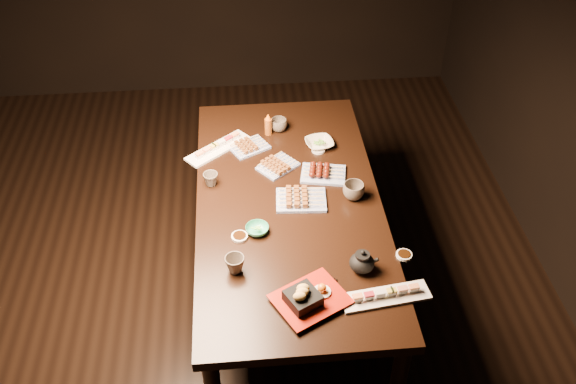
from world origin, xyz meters
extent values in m
plane|color=black|center=(0.00, 0.00, 0.00)|extent=(5.00, 5.00, 0.00)
cube|color=black|center=(0.46, 0.11, 0.38)|extent=(1.24, 1.94, 0.75)
imported|color=#31956D|center=(0.30, -0.10, 0.77)|extent=(0.12, 0.12, 0.03)
imported|color=beige|center=(0.67, 0.55, 0.77)|extent=(0.18, 0.18, 0.04)
imported|color=#4E453C|center=(0.19, -0.33, 0.79)|extent=(0.12, 0.12, 0.08)
imported|color=#4E453C|center=(0.78, 0.11, 0.79)|extent=(0.11, 0.11, 0.08)
imported|color=#4E453C|center=(0.09, 0.27, 0.79)|extent=(0.09, 0.09, 0.07)
imported|color=#4E453C|center=(0.46, 0.72, 0.79)|extent=(0.10, 0.10, 0.07)
cylinder|color=brown|center=(0.40, 0.69, 0.81)|extent=(0.06, 0.06, 0.13)
cylinder|color=white|center=(0.22, -0.12, 0.76)|extent=(0.09, 0.09, 0.01)
cylinder|color=white|center=(0.66, 0.51, 0.76)|extent=(0.10, 0.10, 0.01)
cylinder|color=white|center=(0.94, -0.31, 0.76)|extent=(0.08, 0.08, 0.01)
cylinder|color=white|center=(0.07, 0.53, 0.76)|extent=(0.10, 0.10, 0.01)
camera|label=1|loc=(0.25, -2.25, 2.80)|focal=40.00mm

